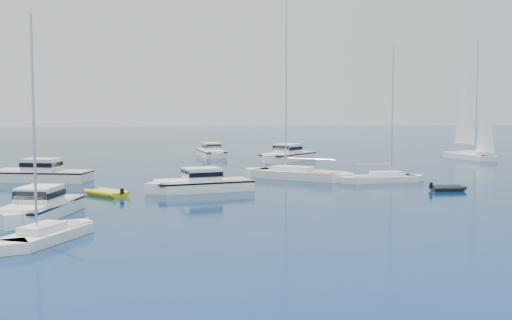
% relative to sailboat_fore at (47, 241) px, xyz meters
% --- Properties ---
extents(ground, '(400.00, 400.00, 0.00)m').
position_rel_sailboat_fore_xyz_m(ground, '(13.38, -1.80, 0.00)').
color(ground, navy).
rests_on(ground, ground).
extents(motor_cruiser_left, '(5.18, 10.25, 2.58)m').
position_rel_sailboat_fore_xyz_m(motor_cruiser_left, '(-1.81, 7.68, 0.00)').
color(motor_cruiser_left, silver).
rests_on(motor_cruiser_left, ground).
extents(motor_cruiser_centre, '(10.28, 5.42, 2.58)m').
position_rel_sailboat_fore_xyz_m(motor_cruiser_centre, '(9.21, 19.28, 0.00)').
color(motor_cruiser_centre, white).
rests_on(motor_cruiser_centre, ground).
extents(motor_cruiser_far_l, '(11.21, 6.02, 2.82)m').
position_rel_sailboat_fore_xyz_m(motor_cruiser_far_l, '(-5.66, 28.99, 0.00)').
color(motor_cruiser_far_l, silver).
rests_on(motor_cruiser_far_l, ground).
extents(motor_cruiser_distant, '(9.88, 10.29, 2.87)m').
position_rel_sailboat_fore_xyz_m(motor_cruiser_distant, '(22.16, 48.71, 0.00)').
color(motor_cruiser_distant, white).
rests_on(motor_cruiser_distant, ground).
extents(motor_cruiser_horizon, '(4.17, 9.93, 2.53)m').
position_rel_sailboat_fore_xyz_m(motor_cruiser_horizon, '(12.92, 57.46, 0.00)').
color(motor_cruiser_horizon, white).
rests_on(motor_cruiser_horizon, ground).
extents(sailboat_fore, '(5.59, 8.55, 12.38)m').
position_rel_sailboat_fore_xyz_m(sailboat_fore, '(0.00, 0.00, 0.00)').
color(sailboat_fore, silver).
rests_on(sailboat_fore, ground).
extents(sailboat_mid_r, '(11.96, 10.08, 18.37)m').
position_rel_sailboat_fore_xyz_m(sailboat_mid_r, '(19.30, 27.68, 0.00)').
color(sailboat_mid_r, silver).
rests_on(sailboat_mid_r, ground).
extents(sailboat_centre, '(9.30, 3.28, 13.38)m').
position_rel_sailboat_fore_xyz_m(sailboat_centre, '(26.77, 23.79, 0.00)').
color(sailboat_centre, silver).
rests_on(sailboat_centre, ground).
extents(sailboat_sails_r, '(5.33, 11.67, 16.62)m').
position_rel_sailboat_fore_xyz_m(sailboat_sails_r, '(47.39, 48.25, 0.00)').
color(sailboat_sails_r, silver).
rests_on(sailboat_sails_r, ground).
extents(tender_yellow, '(4.24, 4.41, 0.95)m').
position_rel_sailboat_fore_xyz_m(tender_yellow, '(1.62, 17.75, 0.00)').
color(tender_yellow, '#D9C40C').
rests_on(tender_yellow, ground).
extents(tender_grey_near, '(2.96, 1.71, 0.95)m').
position_rel_sailboat_fore_xyz_m(tender_grey_near, '(30.16, 16.78, 0.00)').
color(tender_grey_near, black).
rests_on(tender_grey_near, ground).
extents(tender_grey_far, '(4.50, 3.20, 0.95)m').
position_rel_sailboat_fore_xyz_m(tender_grey_far, '(9.87, 27.66, 0.00)').
color(tender_grey_far, black).
rests_on(tender_grey_far, ground).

